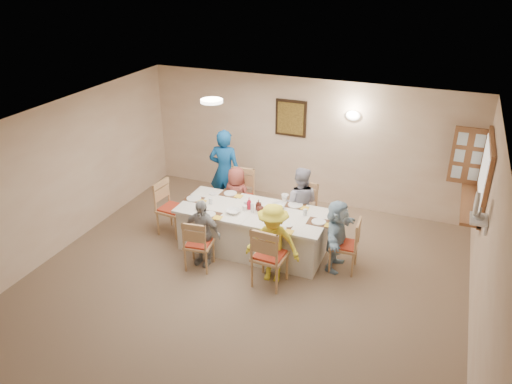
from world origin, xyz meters
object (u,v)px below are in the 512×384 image
at_px(diner_right_end, 337,235).
at_px(condiment_ketchup, 249,203).
at_px(caregiver, 225,171).
at_px(diner_front_right, 273,243).
at_px(desk_fan, 478,209).
at_px(diner_front_left, 202,232).
at_px(chair_back_left, 239,197).
at_px(chair_left_end, 172,208).
at_px(chair_back_right, 301,210).
at_px(chair_front_right, 270,255).
at_px(chair_right_end, 344,244).
at_px(serving_hatch, 485,175).
at_px(chair_front_left, 199,243).
at_px(diner_back_right, 300,204).
at_px(diner_back_left, 237,197).
at_px(dining_table, 253,230).

xyz_separation_m(diner_right_end, condiment_ketchup, (-1.49, 0.01, 0.27)).
bearing_deg(diner_right_end, caregiver, 66.78).
bearing_deg(caregiver, diner_front_right, 124.02).
height_order(diner_front_right, condiment_ketchup, diner_front_right).
relative_size(desk_fan, diner_right_end, 0.25).
bearing_deg(diner_front_left, chair_back_left, 94.96).
bearing_deg(condiment_ketchup, chair_left_end, -179.50).
relative_size(diner_front_left, diner_front_right, 0.88).
relative_size(chair_back_left, diner_front_right, 0.80).
height_order(chair_back_right, chair_front_right, chair_front_right).
bearing_deg(caregiver, desk_fan, 154.19).
bearing_deg(chair_right_end, diner_front_right, -57.17).
relative_size(serving_hatch, desk_fan, 5.00).
height_order(chair_front_right, condiment_ketchup, chair_front_right).
height_order(diner_front_right, caregiver, caregiver).
height_order(serving_hatch, desk_fan, serving_hatch).
bearing_deg(chair_front_left, chair_back_right, -134.69).
relative_size(diner_right_end, condiment_ketchup, 5.78).
bearing_deg(chair_front_left, diner_front_left, -97.82).
distance_m(chair_back_left, chair_back_right, 1.20).
xyz_separation_m(diner_front_left, diner_right_end, (2.02, 0.68, 0.02)).
height_order(desk_fan, chair_left_end, desk_fan).
bearing_deg(chair_left_end, desk_fan, -87.31).
xyz_separation_m(chair_left_end, caregiver, (0.50, 1.15, 0.34)).
relative_size(chair_front_left, chair_left_end, 0.90).
relative_size(desk_fan, diner_back_right, 0.22).
bearing_deg(diner_back_left, diner_front_left, 99.02).
bearing_deg(chair_back_right, chair_left_end, -149.49).
xyz_separation_m(dining_table, chair_back_left, (-0.60, 0.80, 0.14)).
bearing_deg(chair_back_right, desk_fan, -11.06).
xyz_separation_m(desk_fan, chair_back_right, (-2.72, 1.05, -1.07)).
bearing_deg(chair_front_right, diner_front_right, -86.29).
distance_m(chair_back_right, chair_right_end, 1.24).
height_order(chair_back_right, diner_front_right, diner_front_right).
height_order(chair_back_right, caregiver, caregiver).
distance_m(desk_fan, diner_front_right, 2.89).
bearing_deg(diner_front_left, dining_table, 53.53).
distance_m(diner_front_right, caregiver, 2.47).
bearing_deg(diner_front_left, chair_left_end, 149.36).
height_order(chair_front_right, caregiver, caregiver).
bearing_deg(diner_back_left, chair_left_end, 44.61).
distance_m(serving_hatch, chair_back_left, 4.15).
bearing_deg(diner_right_end, condiment_ketchup, 91.25).
relative_size(chair_left_end, diner_front_right, 0.77).
xyz_separation_m(serving_hatch, chair_left_end, (-4.98, -1.10, -1.01)).
distance_m(chair_back_left, condiment_ketchup, 1.01).
bearing_deg(dining_table, diner_right_end, 0.00).
bearing_deg(diner_right_end, chair_front_left, 113.35).
relative_size(diner_front_right, diner_right_end, 1.09).
height_order(diner_front_left, condiment_ketchup, diner_front_left).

